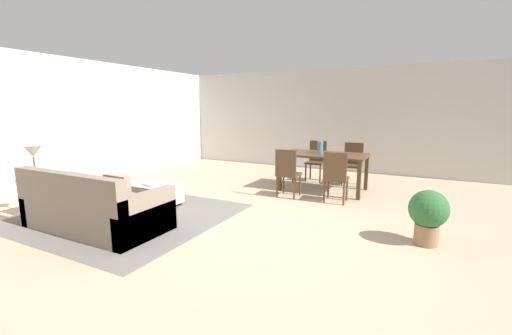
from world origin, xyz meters
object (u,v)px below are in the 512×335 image
dining_table (324,158)px  dining_chair_far_right (353,161)px  ottoman_table (152,193)px  side_table (37,187)px  dining_chair_near_left (287,170)px  vase_centerpiece (320,147)px  dining_chair_near_right (336,174)px  couch (94,208)px  potted_plant (428,213)px  book_on_ottoman (151,184)px  dining_chair_far_left (317,158)px  table_lamp (33,153)px

dining_table → dining_chair_far_right: (0.43, 0.81, -0.15)m
ottoman_table → side_table: size_ratio=1.65×
dining_chair_near_left → vase_centerpiece: vase_centerpiece is taller
ottoman_table → dining_chair_near_right: bearing=30.1°
couch → vase_centerpiece: size_ratio=8.09×
vase_centerpiece → potted_plant: (1.99, -2.12, -0.48)m
vase_centerpiece → book_on_ottoman: vase_centerpiece is taller
side_table → dining_table: 5.07m
dining_chair_near_left → dining_chair_far_right: size_ratio=1.00×
dining_table → dining_chair_near_right: size_ratio=1.84×
ottoman_table → dining_table: (2.33, 2.44, 0.45)m
couch → dining_chair_near_left: dining_chair_near_left is taller
dining_chair_far_left → book_on_ottoman: dining_chair_far_left is taller
side_table → potted_plant: 5.65m
table_lamp → dining_chair_near_right: (3.99, 2.80, -0.47)m
dining_chair_near_left → potted_plant: (2.35, -1.24, -0.12)m
side_table → book_on_ottoman: 1.70m
side_table → vase_centerpiece: 5.03m
dining_chair_near_right → dining_chair_far_right: bearing=90.8°
dining_chair_far_left → potted_plant: bearing=-52.0°
side_table → potted_plant: potted_plant is taller
side_table → dining_chair_far_left: (3.13, 4.47, 0.06)m
side_table → dining_chair_near_right: (3.99, 2.80, 0.06)m
side_table → table_lamp: bearing=0.0°
dining_chair_far_left → book_on_ottoman: size_ratio=3.54×
potted_plant → side_table: bearing=-164.4°
dining_table → book_on_ottoman: dining_table is taller
dining_table → dining_chair_far_left: dining_chair_far_left is taller
ottoman_table → dining_chair_far_right: bearing=49.6°
vase_centerpiece → book_on_ottoman: bearing=-130.8°
dining_table → dining_chair_near_right: 0.95m
dining_table → vase_centerpiece: bearing=173.0°
side_table → dining_chair_near_left: dining_chair_near_left is taller
dining_chair_far_right → dining_table: bearing=-118.0°
ottoman_table → book_on_ottoman: book_on_ottoman is taller
table_lamp → potted_plant: table_lamp is taller
ottoman_table → dining_chair_far_left: (1.93, 3.28, 0.30)m
dining_table → dining_chair_far_left: bearing=115.3°
dining_chair_far_left → dining_chair_near_left: bearing=-91.4°
ottoman_table → side_table: side_table is taller
dining_chair_near_left → dining_chair_far_left: same height
ottoman_table → table_lamp: bearing=-135.4°
couch → dining_chair_near_left: 3.29m
dining_chair_near_right → dining_chair_far_right: same height
dining_chair_near_left → dining_chair_near_right: bearing=2.7°
potted_plant → dining_chair_near_right: bearing=138.6°
table_lamp → dining_chair_far_left: (3.13, 4.47, -0.47)m
dining_chair_far_right → potted_plant: dining_chair_far_right is taller
dining_chair_far_left → ottoman_table: bearing=-120.4°
dining_chair_far_right → dining_chair_far_left: bearing=177.2°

